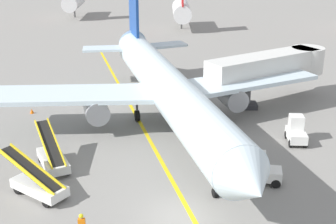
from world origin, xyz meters
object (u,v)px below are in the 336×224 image
Objects in this scene: belt_loader_forward_hold at (53,157)px; jet_bridge at (275,67)px; safety_cone_nose_right at (184,107)px; belt_loader_aft_hold at (38,184)px; airliner at (166,86)px; baggage_tug_near_wing at (296,131)px; safety_cone_nose_left at (32,111)px; baggage_tug_by_cargo_door at (261,169)px.

jet_bridge is at bearing 36.39° from belt_loader_forward_hold.
belt_loader_forward_hold is 14.93m from safety_cone_nose_right.
airliner is at bearing 55.00° from belt_loader_aft_hold.
safety_cone_nose_right is at bearing 65.53° from airliner.
safety_cone_nose_left is at bearing 163.88° from baggage_tug_near_wing.
safety_cone_nose_left is (-22.43, -2.86, -3.32)m from jet_bridge.
safety_cone_nose_right is (1.70, 3.73, -3.20)m from airliner.
safety_cone_nose_left is (-4.20, 14.17, -0.56)m from belt_loader_aft_hold.
airliner is at bearing 160.25° from baggage_tug_near_wing.
airliner is at bearing 44.42° from belt_loader_forward_hold.
baggage_tug_near_wing is (-0.21, -9.28, -2.62)m from jet_bridge.
safety_cone_nose_right is at bearing 107.81° from baggage_tug_by_cargo_door.
belt_loader_aft_hold reaches higher than baggage_tug_by_cargo_door.
baggage_tug_near_wing is 0.49× the size of belt_loader_forward_hold.
airliner is 5.20m from safety_cone_nose_right.
airliner reaches higher than belt_loader_aft_hold.
airliner reaches higher than safety_cone_nose_right.
baggage_tug_by_cargo_door is 14.11m from belt_loader_aft_hold.
baggage_tug_near_wing is at bearing 57.51° from baggage_tug_by_cargo_door.
airliner is 11.73m from jet_bridge.
baggage_tug_by_cargo_door is at bearing -34.86° from safety_cone_nose_left.
belt_loader_forward_hold is (-7.87, -7.71, -2.64)m from airliner.
jet_bridge is at bearing 28.86° from airliner.
jet_bridge is 9.64m from baggage_tug_near_wing.
jet_bridge is 2.56× the size of belt_loader_aft_hold.
baggage_tug_by_cargo_door is at bearing -105.12° from jet_bridge.
belt_loader_forward_hold is at bearing 171.12° from baggage_tug_by_cargo_door.
baggage_tug_near_wing is 19.62m from belt_loader_aft_hold.
belt_loader_forward_hold is at bearing -67.84° from safety_cone_nose_left.
belt_loader_forward_hold is (-18.14, -13.37, -2.77)m from jet_bridge.
belt_loader_forward_hold is at bearing 88.63° from belt_loader_aft_hold.
baggage_tug_near_wing and baggage_tug_by_cargo_door have the same top height.
belt_loader_aft_hold is at bearing -156.75° from baggage_tug_near_wing.
airliner reaches higher than safety_cone_nose_left.
jet_bridge is at bearing 74.88° from baggage_tug_by_cargo_door.
belt_loader_aft_hold is at bearing -136.96° from jet_bridge.
jet_bridge is 22.85m from safety_cone_nose_left.
baggage_tug_by_cargo_door is 0.54× the size of belt_loader_aft_hold.
baggage_tug_by_cargo_door is (-4.20, -15.55, -2.62)m from jet_bridge.
baggage_tug_by_cargo_door is (-3.99, -6.27, 0.00)m from baggage_tug_near_wing.
baggage_tug_by_cargo_door is at bearing -58.43° from airliner.
belt_loader_aft_hold is at bearing -174.01° from baggage_tug_by_cargo_door.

